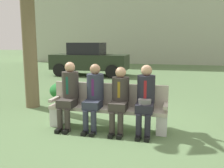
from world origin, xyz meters
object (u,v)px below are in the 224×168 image
at_px(seated_man_rightmost, 145,96).
at_px(seated_man_centerleft, 94,93).
at_px(seated_man_centerright, 120,96).
at_px(park_bench, 108,107).
at_px(shrub_near_bench, 64,91).
at_px(parked_car_near, 89,59).
at_px(seated_man_leftmost, 69,91).

bearing_deg(seated_man_rightmost, seated_man_centerleft, 179.70).
bearing_deg(seated_man_centerright, seated_man_rightmost, -0.07).
relative_size(park_bench, shrub_near_bench, 2.73).
xyz_separation_m(seated_man_rightmost, shrub_near_bench, (-2.70, 2.22, -0.46)).
bearing_deg(seated_man_centerright, seated_man_centerleft, 179.48).
bearing_deg(parked_car_near, shrub_near_bench, -79.30).
relative_size(park_bench, seated_man_leftmost, 1.77).
height_order(seated_man_leftmost, seated_man_rightmost, seated_man_leftmost).
bearing_deg(park_bench, seated_man_centerright, -26.65).
xyz_separation_m(seated_man_centerleft, seated_man_rightmost, (1.02, -0.01, -0.00)).
bearing_deg(seated_man_centerleft, parked_car_near, 109.62).
bearing_deg(seated_man_centerleft, park_bench, 27.03).
relative_size(seated_man_centerleft, shrub_near_bench, 1.51).
height_order(park_bench, parked_car_near, parked_car_near).
relative_size(seated_man_leftmost, seated_man_centerleft, 1.02).
height_order(park_bench, seated_man_rightmost, seated_man_rightmost).
distance_m(seated_man_centerleft, seated_man_centerright, 0.52).
distance_m(seated_man_leftmost, seated_man_centerleft, 0.54).
bearing_deg(seated_man_centerright, parked_car_near, 113.04).
height_order(seated_man_rightmost, parked_car_near, parked_car_near).
xyz_separation_m(seated_man_centerleft, shrub_near_bench, (-1.68, 2.22, -0.46)).
xyz_separation_m(seated_man_leftmost, seated_man_centerright, (1.06, -0.01, -0.04)).
bearing_deg(park_bench, seated_man_leftmost, -170.91).
bearing_deg(seated_man_leftmost, parked_car_near, 105.93).
distance_m(seated_man_rightmost, shrub_near_bench, 3.53).
xyz_separation_m(seated_man_centerright, seated_man_rightmost, (0.50, -0.00, 0.02)).
distance_m(seated_man_rightmost, parked_car_near, 8.41).
height_order(park_bench, shrub_near_bench, park_bench).
relative_size(seated_man_centerright, seated_man_rightmost, 0.96).
bearing_deg(seated_man_rightmost, park_bench, 170.03).
relative_size(seated_man_centerright, parked_car_near, 0.32).
bearing_deg(parked_car_near, seated_man_centerleft, -70.38).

